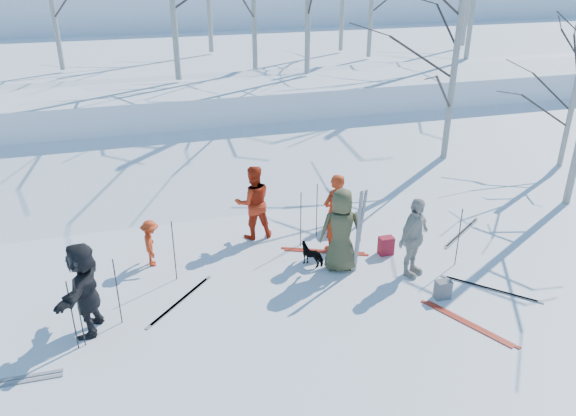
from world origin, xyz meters
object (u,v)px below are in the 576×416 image
object	(u,v)px
skier_red_north	(335,212)
skier_cream_east	(414,238)
skier_olive_center	(341,230)
skier_red_seated	(151,243)
backpack_dark	(336,225)
skier_redor_behind	(253,202)
skier_grey_west	(85,288)
backpack_grey	(443,289)
backpack_red	(386,246)
dog	(312,254)

from	to	relation	value
skier_red_north	skier_cream_east	xyz separation A→B (m)	(1.15, -1.53, -0.03)
skier_olive_center	skier_red_seated	size ratio (longest dim) A/B	1.74
skier_red_seated	backpack_dark	size ratio (longest dim) A/B	2.62
skier_red_north	skier_redor_behind	size ratio (longest dim) A/B	1.01
skier_red_north	skier_redor_behind	distance (m)	1.93
skier_olive_center	skier_red_north	size ratio (longest dim) A/B	1.01
skier_red_north	skier_grey_west	distance (m)	5.50
skier_redor_behind	backpack_grey	xyz separation A→B (m)	(2.96, -3.56, -0.70)
skier_olive_center	skier_red_seated	bearing A→B (deg)	-4.25
skier_red_seated	skier_grey_west	world-z (taller)	skier_grey_west
skier_olive_center	backpack_red	xyz separation A→B (m)	(1.21, 0.29, -0.70)
dog	skier_redor_behind	bearing A→B (deg)	-104.06
skier_grey_west	dog	xyz separation A→B (m)	(4.55, 1.08, -0.63)
skier_cream_east	backpack_red	world-z (taller)	skier_cream_east
skier_olive_center	backpack_grey	world-z (taller)	skier_olive_center
skier_olive_center	skier_cream_east	xyz separation A→B (m)	(1.34, -0.64, -0.05)
skier_cream_east	skier_grey_west	xyz separation A→B (m)	(-6.40, -0.11, 0.01)
skier_redor_behind	skier_red_seated	size ratio (longest dim) A/B	1.71
skier_redor_behind	skier_cream_east	size ratio (longest dim) A/B	1.03
skier_red_seated	dog	xyz separation A→B (m)	(3.32, -0.96, -0.28)
skier_olive_center	backpack_red	bearing A→B (deg)	-152.23
skier_red_north	skier_cream_east	size ratio (longest dim) A/B	1.04
skier_olive_center	backpack_dark	size ratio (longest dim) A/B	4.56
skier_olive_center	skier_red_seated	world-z (taller)	skier_olive_center
skier_red_seated	dog	distance (m)	3.47
skier_redor_behind	skier_cream_east	distance (m)	3.79
skier_cream_east	backpack_red	size ratio (longest dim) A/B	4.12
dog	backpack_red	distance (m)	1.72
backpack_red	skier_grey_west	bearing A→B (deg)	-170.59
skier_red_north	backpack_red	xyz separation A→B (m)	(1.02, -0.60, -0.69)
backpack_grey	dog	bearing A→B (deg)	136.36
backpack_red	backpack_dark	size ratio (longest dim) A/B	1.05
dog	backpack_red	bearing A→B (deg)	134.90
skier_cream_east	skier_redor_behind	bearing A→B (deg)	105.84
skier_red_north	backpack_grey	world-z (taller)	skier_red_north
skier_red_north	backpack_red	size ratio (longest dim) A/B	4.28
skier_grey_west	backpack_dark	world-z (taller)	skier_grey_west
dog	backpack_grey	xyz separation A→B (m)	(2.04, -1.94, -0.06)
backpack_grey	backpack_dark	xyz separation A→B (m)	(-1.03, 3.19, 0.01)
dog	backpack_grey	size ratio (longest dim) A/B	1.54
skier_olive_center	skier_red_seated	distance (m)	4.06
skier_cream_east	skier_grey_west	size ratio (longest dim) A/B	0.99
skier_cream_east	skier_red_seated	bearing A→B (deg)	128.37
skier_redor_behind	backpack_red	distance (m)	3.19
skier_redor_behind	backpack_grey	world-z (taller)	skier_redor_behind
dog	backpack_dark	distance (m)	1.60
dog	backpack_dark	bearing A→B (deg)	-172.77
skier_grey_west	dog	distance (m)	4.72
skier_red_north	skier_red_seated	world-z (taller)	skier_red_north
skier_olive_center	skier_redor_behind	bearing A→B (deg)	-39.33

